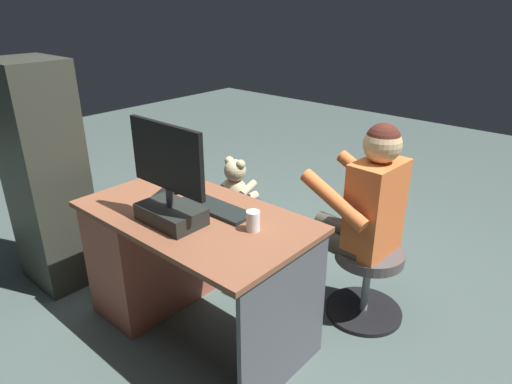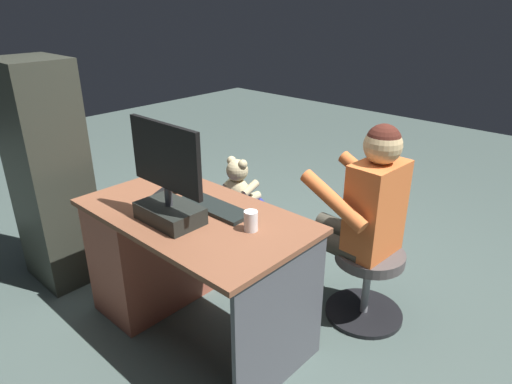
{
  "view_description": "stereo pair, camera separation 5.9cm",
  "coord_description": "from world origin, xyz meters",
  "px_view_note": "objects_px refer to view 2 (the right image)",
  "views": [
    {
      "loc": [
        -1.56,
        1.67,
        1.71
      ],
      "look_at": [
        -0.09,
        -0.01,
        0.74
      ],
      "focal_mm": 31.55,
      "sensor_mm": 36.0,
      "label": 1
    },
    {
      "loc": [
        -1.6,
        1.63,
        1.71
      ],
      "look_at": [
        -0.09,
        -0.01,
        0.74
      ],
      "focal_mm": 31.55,
      "sensor_mm": 36.0,
      "label": 2
    }
  ],
  "objects_px": {
    "monitor": "(168,189)",
    "computer_mouse": "(180,188)",
    "desk": "(162,249)",
    "office_chair_teddy": "(238,226)",
    "keyboard": "(214,207)",
    "tv_remote": "(160,194)",
    "cup": "(251,221)",
    "visitor_chair": "(367,278)",
    "person": "(361,208)",
    "teddy_bear": "(239,183)"
  },
  "relations": [
    {
      "from": "monitor",
      "to": "computer_mouse",
      "type": "relative_size",
      "value": 5.06
    },
    {
      "from": "computer_mouse",
      "to": "desk",
      "type": "bearing_deg",
      "value": 70.38
    },
    {
      "from": "monitor",
      "to": "office_chair_teddy",
      "type": "bearing_deg",
      "value": -66.8
    },
    {
      "from": "computer_mouse",
      "to": "office_chair_teddy",
      "type": "height_order",
      "value": "computer_mouse"
    },
    {
      "from": "desk",
      "to": "keyboard",
      "type": "distance_m",
      "value": 0.5
    },
    {
      "from": "monitor",
      "to": "office_chair_teddy",
      "type": "relative_size",
      "value": 1.12
    },
    {
      "from": "office_chair_teddy",
      "to": "tv_remote",
      "type": "bearing_deg",
      "value": 94.92
    },
    {
      "from": "monitor",
      "to": "computer_mouse",
      "type": "bearing_deg",
      "value": -45.94
    },
    {
      "from": "cup",
      "to": "tv_remote",
      "type": "height_order",
      "value": "cup"
    },
    {
      "from": "computer_mouse",
      "to": "tv_remote",
      "type": "relative_size",
      "value": 0.64
    },
    {
      "from": "keyboard",
      "to": "visitor_chair",
      "type": "bearing_deg",
      "value": -132.67
    },
    {
      "from": "tv_remote",
      "to": "office_chair_teddy",
      "type": "bearing_deg",
      "value": -109.53
    },
    {
      "from": "monitor",
      "to": "visitor_chair",
      "type": "xyz_separation_m",
      "value": [
        -0.63,
        -0.86,
        -0.63
      ]
    },
    {
      "from": "cup",
      "to": "desk",
      "type": "bearing_deg",
      "value": 5.58
    },
    {
      "from": "keyboard",
      "to": "tv_remote",
      "type": "relative_size",
      "value": 2.8
    },
    {
      "from": "cup",
      "to": "person",
      "type": "distance_m",
      "value": 0.69
    },
    {
      "from": "cup",
      "to": "office_chair_teddy",
      "type": "relative_size",
      "value": 0.22
    },
    {
      "from": "monitor",
      "to": "teddy_bear",
      "type": "relative_size",
      "value": 1.48
    },
    {
      "from": "computer_mouse",
      "to": "cup",
      "type": "distance_m",
      "value": 0.61
    },
    {
      "from": "keyboard",
      "to": "office_chair_teddy",
      "type": "height_order",
      "value": "keyboard"
    },
    {
      "from": "visitor_chair",
      "to": "monitor",
      "type": "bearing_deg",
      "value": 53.47
    },
    {
      "from": "computer_mouse",
      "to": "teddy_bear",
      "type": "xyz_separation_m",
      "value": [
        0.1,
        -0.56,
        -0.16
      ]
    },
    {
      "from": "teddy_bear",
      "to": "desk",
      "type": "bearing_deg",
      "value": 94.2
    },
    {
      "from": "monitor",
      "to": "computer_mouse",
      "type": "distance_m",
      "value": 0.39
    },
    {
      "from": "cup",
      "to": "visitor_chair",
      "type": "relative_size",
      "value": 0.22
    },
    {
      "from": "teddy_bear",
      "to": "visitor_chair",
      "type": "bearing_deg",
      "value": -177.58
    },
    {
      "from": "keyboard",
      "to": "computer_mouse",
      "type": "relative_size",
      "value": 4.38
    },
    {
      "from": "monitor",
      "to": "teddy_bear",
      "type": "bearing_deg",
      "value": -67.08
    },
    {
      "from": "desk",
      "to": "tv_remote",
      "type": "relative_size",
      "value": 8.12
    },
    {
      "from": "teddy_bear",
      "to": "person",
      "type": "height_order",
      "value": "person"
    },
    {
      "from": "office_chair_teddy",
      "to": "person",
      "type": "xyz_separation_m",
      "value": [
        -0.89,
        -0.05,
        0.42
      ]
    },
    {
      "from": "desk",
      "to": "visitor_chair",
      "type": "height_order",
      "value": "desk"
    },
    {
      "from": "desk",
      "to": "computer_mouse",
      "type": "height_order",
      "value": "computer_mouse"
    },
    {
      "from": "visitor_chair",
      "to": "person",
      "type": "xyz_separation_m",
      "value": [
        0.09,
        0.0,
        0.41
      ]
    },
    {
      "from": "computer_mouse",
      "to": "cup",
      "type": "bearing_deg",
      "value": 173.88
    },
    {
      "from": "cup",
      "to": "teddy_bear",
      "type": "relative_size",
      "value": 0.29
    },
    {
      "from": "person",
      "to": "tv_remote",
      "type": "bearing_deg",
      "value": 39.9
    },
    {
      "from": "office_chair_teddy",
      "to": "teddy_bear",
      "type": "relative_size",
      "value": 1.32
    },
    {
      "from": "monitor",
      "to": "tv_remote",
      "type": "xyz_separation_m",
      "value": [
        0.29,
        -0.15,
        -0.16
      ]
    },
    {
      "from": "visitor_chair",
      "to": "tv_remote",
      "type": "bearing_deg",
      "value": 37.38
    },
    {
      "from": "desk",
      "to": "tv_remote",
      "type": "bearing_deg",
      "value": -104.89
    },
    {
      "from": "cup",
      "to": "keyboard",
      "type": "bearing_deg",
      "value": -7.78
    },
    {
      "from": "monitor",
      "to": "keyboard",
      "type": "distance_m",
      "value": 0.29
    },
    {
      "from": "desk",
      "to": "cup",
      "type": "xyz_separation_m",
      "value": [
        -0.65,
        -0.06,
        0.38
      ]
    },
    {
      "from": "keyboard",
      "to": "computer_mouse",
      "type": "distance_m",
      "value": 0.31
    },
    {
      "from": "monitor",
      "to": "computer_mouse",
      "type": "xyz_separation_m",
      "value": [
        0.25,
        -0.26,
        -0.15
      ]
    },
    {
      "from": "desk",
      "to": "tv_remote",
      "type": "height_order",
      "value": "tv_remote"
    },
    {
      "from": "keyboard",
      "to": "cup",
      "type": "relative_size",
      "value": 4.34
    },
    {
      "from": "tv_remote",
      "to": "office_chair_teddy",
      "type": "distance_m",
      "value": 0.81
    },
    {
      "from": "office_chair_teddy",
      "to": "visitor_chair",
      "type": "bearing_deg",
      "value": -176.94
    }
  ]
}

